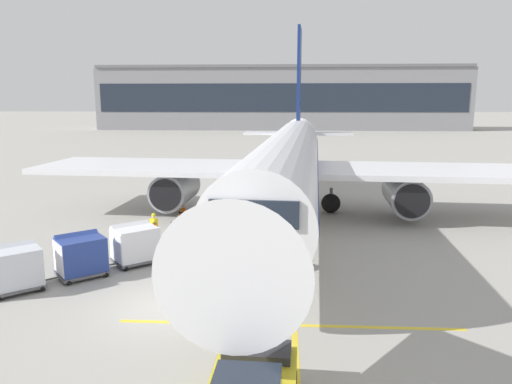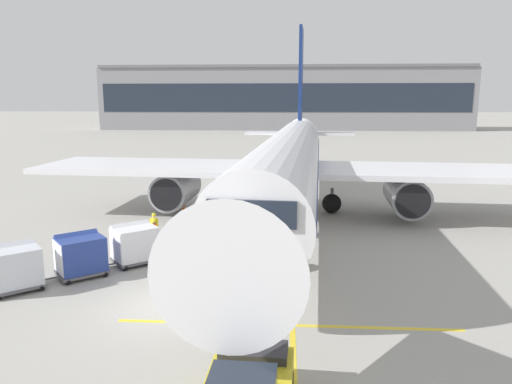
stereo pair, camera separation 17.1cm
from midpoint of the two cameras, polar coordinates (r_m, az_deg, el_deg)
The scene contains 15 objects.
ground_plane at distance 18.91m, azimuth -10.79°, elevation -13.28°, with size 600.00×600.00×0.00m, color #9E9B93.
parked_airplane at distance 32.11m, azimuth 4.06°, elevation 3.61°, with size 34.32×44.42×14.71m.
belt_loader at distance 25.53m, azimuth -6.26°, elevation -4.68°, with size 5.21×3.86×2.93m.
baggage_cart_lead at distance 23.59m, azimuth -14.04°, elevation -5.89°, with size 2.60×2.51×1.91m.
baggage_cart_second at distance 22.59m, azimuth -19.96°, elevation -6.98°, with size 2.60×2.51×1.91m.
baggage_cart_third at distance 22.03m, azimuth -26.62°, elevation -7.96°, with size 2.60×2.51×1.91m.
ground_crew_by_loader at distance 25.29m, azimuth -7.83°, elevation -4.53°, with size 0.29×0.57×1.74m.
ground_crew_by_carts at distance 25.04m, azimuth -11.77°, elevation -4.82°, with size 0.35×0.55×1.74m.
ground_crew_marshaller at distance 26.36m, azimuth -11.83°, elevation -4.03°, with size 0.52×0.39×1.74m.
safety_cone_engine_keepout at distance 28.13m, azimuth -7.68°, elevation -4.42°, with size 0.53×0.53×0.61m.
safety_cone_wingtip at distance 33.66m, azimuth -8.39°, elevation -1.84°, with size 0.59×0.59×0.67m.
safety_cone_nose_mark at distance 30.58m, azimuth -8.95°, elevation -3.20°, with size 0.54×0.54×0.62m.
apron_guidance_line_lead_in at distance 32.00m, azimuth 4.15°, elevation -3.01°, with size 0.20×110.00×0.01m.
apron_guidance_line_stop_bar at distance 17.27m, azimuth 4.14°, elevation -15.53°, with size 12.00×0.20×0.01m.
terminal_building at distance 128.91m, azimuth 3.40°, elevation 11.08°, with size 94.89×14.55×16.28m.
Camera 2 is at (4.57, -16.68, 7.69)m, focal length 33.63 mm.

